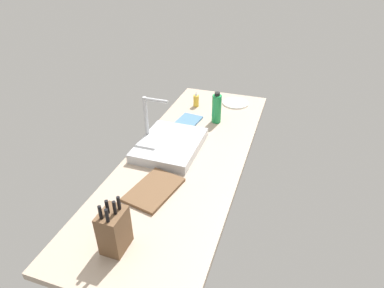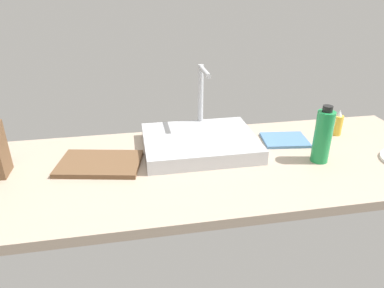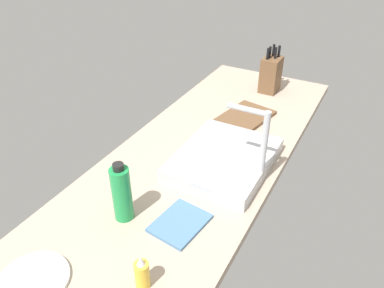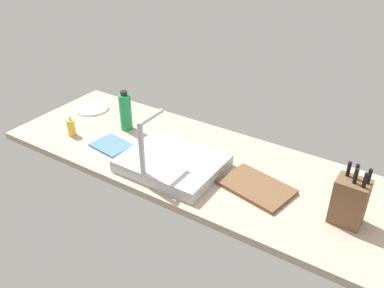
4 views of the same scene
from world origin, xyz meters
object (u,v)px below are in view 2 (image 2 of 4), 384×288
at_px(sink_basin, 200,143).
at_px(water_bottle, 323,136).
at_px(cutting_board, 100,164).
at_px(soap_bottle, 338,124).
at_px(faucet, 202,95).
at_px(dish_towel, 285,140).

height_order(sink_basin, water_bottle, water_bottle).
bearing_deg(cutting_board, sink_basin, 9.86).
bearing_deg(soap_bottle, faucet, 169.10).
xyz_separation_m(sink_basin, faucet, (0.04, 0.15, 0.15)).
relative_size(soap_bottle, dish_towel, 0.63).
bearing_deg(sink_basin, dish_towel, 1.41).
bearing_deg(water_bottle, faucet, 140.36).
xyz_separation_m(faucet, cutting_board, (-0.43, -0.22, -0.17)).
relative_size(soap_bottle, water_bottle, 0.53).
xyz_separation_m(cutting_board, water_bottle, (0.83, -0.11, 0.09)).
height_order(soap_bottle, dish_towel, soap_bottle).
xyz_separation_m(soap_bottle, dish_towel, (-0.25, -0.03, -0.04)).
xyz_separation_m(faucet, soap_bottle, (0.59, -0.11, -0.13)).
height_order(sink_basin, cutting_board, sink_basin).
xyz_separation_m(faucet, water_bottle, (0.39, -0.33, -0.08)).
xyz_separation_m(sink_basin, soap_bottle, (0.63, 0.04, 0.02)).
xyz_separation_m(water_bottle, dish_towel, (-0.06, 0.19, -0.10)).
bearing_deg(sink_basin, cutting_board, -170.14).
bearing_deg(dish_towel, cutting_board, -174.22).
distance_m(sink_basin, faucet, 0.22).
bearing_deg(water_bottle, soap_bottle, 47.16).
bearing_deg(faucet, cutting_board, -153.32).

